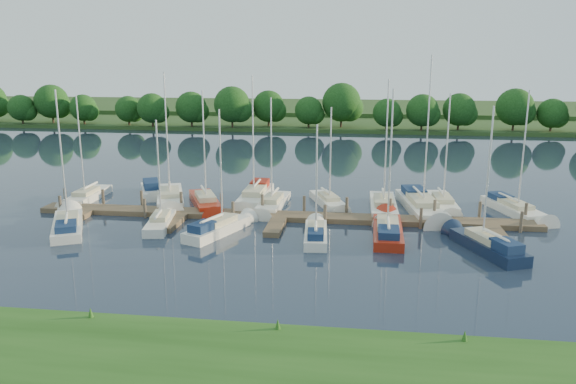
# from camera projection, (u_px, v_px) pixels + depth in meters

# --- Properties ---
(ground) EXTENTS (260.00, 260.00, 0.00)m
(ground) POSITION_uv_depth(u_px,v_px,m) (264.00, 252.00, 37.11)
(ground) COLOR #1C2838
(ground) RESTS_ON ground
(dock) EXTENTS (40.00, 6.00, 0.40)m
(dock) POSITION_uv_depth(u_px,v_px,m) (280.00, 219.00, 44.10)
(dock) COLOR #4C3C2B
(dock) RESTS_ON ground
(mooring_pilings) EXTENTS (38.24, 2.84, 2.00)m
(mooring_pilings) POSITION_uv_depth(u_px,v_px,m) (282.00, 210.00, 45.10)
(mooring_pilings) COLOR #473D33
(mooring_pilings) RESTS_ON ground
(far_shore) EXTENTS (180.00, 30.00, 0.60)m
(far_shore) POSITION_uv_depth(u_px,v_px,m) (330.00, 122.00, 109.31)
(far_shore) COLOR #213F18
(far_shore) RESTS_ON ground
(distant_hill) EXTENTS (220.00, 40.00, 1.40)m
(distant_hill) POSITION_uv_depth(u_px,v_px,m) (337.00, 108.00, 133.31)
(distant_hill) COLOR #335023
(distant_hill) RESTS_ON ground
(treeline) EXTENTS (144.18, 9.72, 8.28)m
(treeline) POSITION_uv_depth(u_px,v_px,m) (308.00, 108.00, 96.22)
(treeline) COLOR #38281C
(treeline) RESTS_ON ground
(sailboat_n_0) EXTENTS (1.94, 7.58, 9.69)m
(sailboat_n_0) POSITION_uv_depth(u_px,v_px,m) (86.00, 198.00, 50.37)
(sailboat_n_0) COLOR silver
(sailboat_n_0) RESTS_ON ground
(motorboat) EXTENTS (3.65, 5.81, 1.62)m
(motorboat) POSITION_uv_depth(u_px,v_px,m) (152.00, 191.00, 52.60)
(motorboat) COLOR silver
(motorboat) RESTS_ON ground
(sailboat_n_2) EXTENTS (4.79, 9.32, 11.76)m
(sailboat_n_2) POSITION_uv_depth(u_px,v_px,m) (170.00, 199.00, 49.99)
(sailboat_n_2) COLOR silver
(sailboat_n_2) RESTS_ON ground
(sailboat_n_3) EXTENTS (4.60, 7.87, 10.35)m
(sailboat_n_3) POSITION_uv_depth(u_px,v_px,m) (206.00, 204.00, 48.24)
(sailboat_n_3) COLOR maroon
(sailboat_n_3) RESTS_ON ground
(sailboat_n_4) EXTENTS (2.14, 8.94, 11.54)m
(sailboat_n_4) POSITION_uv_depth(u_px,v_px,m) (255.00, 197.00, 50.13)
(sailboat_n_4) COLOR silver
(sailboat_n_4) RESTS_ON ground
(sailboat_n_5) EXTENTS (2.20, 7.62, 9.78)m
(sailboat_n_5) POSITION_uv_depth(u_px,v_px,m) (272.00, 205.00, 47.72)
(sailboat_n_5) COLOR silver
(sailboat_n_5) RESTS_ON ground
(sailboat_n_6) EXTENTS (3.67, 6.87, 8.85)m
(sailboat_n_6) POSITION_uv_depth(u_px,v_px,m) (329.00, 202.00, 48.76)
(sailboat_n_6) COLOR silver
(sailboat_n_6) RESTS_ON ground
(sailboat_n_7) EXTENTS (2.17, 8.84, 11.31)m
(sailboat_n_7) POSITION_uv_depth(u_px,v_px,m) (383.00, 208.00, 46.79)
(sailboat_n_7) COLOR silver
(sailboat_n_7) RESTS_ON ground
(sailboat_n_8) EXTENTS (3.76, 10.60, 13.22)m
(sailboat_n_8) POSITION_uv_depth(u_px,v_px,m) (422.00, 207.00, 46.96)
(sailboat_n_8) COLOR silver
(sailboat_n_8) RESTS_ON ground
(sailboat_n_9) EXTENTS (2.17, 7.94, 10.07)m
(sailboat_n_9) POSITION_uv_depth(u_px,v_px,m) (443.00, 205.00, 48.01)
(sailboat_n_9) COLOR silver
(sailboat_n_9) RESTS_ON ground
(sailboat_n_10) EXTENTS (4.09, 8.26, 10.43)m
(sailboat_n_10) POSITION_uv_depth(u_px,v_px,m) (515.00, 210.00, 46.22)
(sailboat_n_10) COLOR silver
(sailboat_n_10) RESTS_ON ground
(sailboat_s_0) EXTENTS (5.11, 8.20, 10.66)m
(sailboat_s_0) POSITION_uv_depth(u_px,v_px,m) (68.00, 225.00, 42.03)
(sailboat_s_0) COLOR silver
(sailboat_s_0) RESTS_ON ground
(sailboat_s_1) EXTENTS (2.43, 6.56, 8.46)m
(sailboat_s_1) POSITION_uv_depth(u_px,v_px,m) (161.00, 223.00, 42.69)
(sailboat_s_1) COLOR silver
(sailboat_s_1) RESTS_ON ground
(sailboat_s_2) EXTENTS (3.95, 7.13, 9.44)m
(sailboat_s_2) POSITION_uv_depth(u_px,v_px,m) (219.00, 229.00, 40.96)
(sailboat_s_2) COLOR silver
(sailboat_s_2) RESTS_ON ground
(sailboat_s_3) EXTENTS (1.95, 6.54, 8.46)m
(sailboat_s_3) POSITION_uv_depth(u_px,v_px,m) (316.00, 235.00, 39.71)
(sailboat_s_3) COLOR silver
(sailboat_s_3) RESTS_ON ground
(sailboat_s_4) EXTENTS (2.13, 8.52, 10.84)m
(sailboat_s_4) POSITION_uv_depth(u_px,v_px,m) (388.00, 231.00, 40.60)
(sailboat_s_4) COLOR maroon
(sailboat_s_4) RESTS_ON ground
(sailboat_s_5) EXTENTS (4.28, 7.56, 10.03)m
(sailboat_s_5) POSITION_uv_depth(u_px,v_px,m) (486.00, 246.00, 37.16)
(sailboat_s_5) COLOR #0F1C34
(sailboat_s_5) RESTS_ON ground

